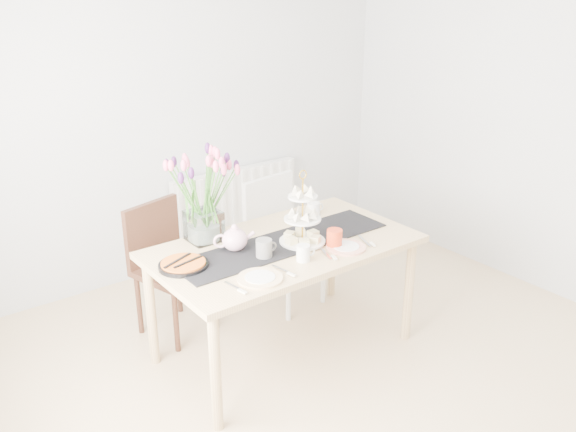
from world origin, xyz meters
TOP-DOWN VIEW (x-y plane):
  - room_shell at (0.00, 0.00)m, footprint 4.50×4.50m
  - radiator at (0.50, 2.19)m, footprint 1.20×0.08m
  - dining_table at (-0.10, 0.71)m, footprint 1.60×0.90m
  - chair_brown at (-0.55, 1.42)m, footprint 0.54×0.54m
  - chair_white at (0.29, 1.28)m, footprint 0.51×0.51m
  - table_runner at (-0.10, 0.71)m, footprint 1.40×0.35m
  - tulip_vase at (-0.45, 1.05)m, footprint 0.69×0.69m
  - cake_stand at (-0.00, 0.65)m, footprint 0.28×0.28m
  - teapot at (-0.39, 0.80)m, footprint 0.29×0.27m
  - cream_jug at (0.35, 0.97)m, footprint 0.10×0.10m
  - tart_tin at (-0.74, 0.79)m, footprint 0.28×0.28m
  - mug_grey at (-0.30, 0.62)m, footprint 0.10×0.10m
  - mug_white at (-0.15, 0.46)m, footprint 0.10×0.10m
  - mug_orange at (0.12, 0.49)m, footprint 0.13×0.13m
  - plate_left at (-0.48, 0.42)m, footprint 0.28×0.28m
  - plate_right at (0.16, 0.44)m, footprint 0.31×0.31m

SIDE VIEW (x-z plane):
  - radiator at x=0.50m, z-range 0.15..0.75m
  - chair_brown at x=-0.55m, z-range 0.07..0.96m
  - chair_white at x=0.29m, z-range 0.08..1.01m
  - dining_table at x=-0.10m, z-range 0.30..1.05m
  - table_runner at x=-0.10m, z-range 0.75..0.76m
  - plate_right at x=0.16m, z-range 0.75..0.76m
  - plate_left at x=-0.48m, z-range 0.75..0.76m
  - tart_tin at x=-0.74m, z-range 0.75..0.78m
  - cream_jug at x=0.35m, z-range 0.75..0.84m
  - mug_white at x=-0.15m, z-range 0.75..0.84m
  - mug_orange at x=0.12m, z-range 0.75..0.86m
  - mug_grey at x=-0.30m, z-range 0.75..0.86m
  - teapot at x=-0.39m, z-range 0.75..0.90m
  - cake_stand at x=0.00m, z-range 0.66..1.07m
  - tulip_vase at x=-0.45m, z-range 0.83..1.43m
  - room_shell at x=0.00m, z-range -0.95..3.55m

